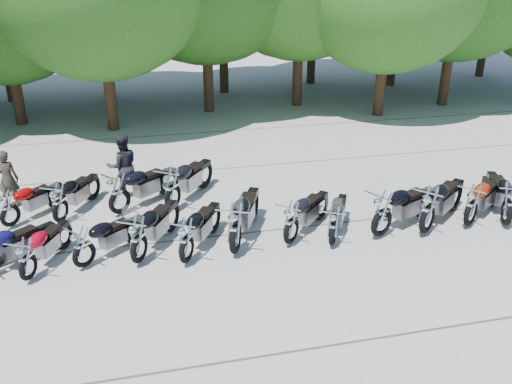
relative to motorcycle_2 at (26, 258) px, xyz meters
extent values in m
plane|color=gray|center=(5.20, -0.41, -0.57)|extent=(90.00, 90.00, 0.00)
cylinder|color=#3A2614|center=(-2.06, 12.43, 1.08)|extent=(0.44, 0.44, 3.31)
cylinder|color=#3A2614|center=(1.62, 10.83, 1.39)|extent=(0.44, 0.44, 3.93)
cylinder|color=#3A2614|center=(5.73, 12.68, 1.49)|extent=(0.44, 0.44, 4.13)
cylinder|color=#3A2614|center=(9.81, 12.79, 1.47)|extent=(0.44, 0.44, 4.09)
cylinder|color=#3A2614|center=(12.75, 10.40, 1.24)|extent=(0.44, 0.44, 3.62)
cylinder|color=#3A2614|center=(16.40, 11.37, 1.42)|extent=(0.44, 0.44, 3.98)
cylinder|color=#3A2614|center=(-3.09, 16.56, 1.19)|extent=(0.44, 0.44, 3.52)
cylinder|color=#3A2614|center=(1.43, 16.01, 1.14)|extent=(0.44, 0.44, 3.42)
cylinder|color=#3A2614|center=(7.00, 16.06, 1.21)|extent=(0.44, 0.44, 3.56)
cylinder|color=#3A2614|center=(11.89, 17.06, 1.31)|extent=(0.44, 0.44, 3.76)
cylinder|color=#3A2614|center=(15.88, 15.68, 1.24)|extent=(0.44, 0.44, 3.63)
cylinder|color=#3A2614|center=(21.81, 16.61, 1.61)|extent=(0.44, 0.44, 4.37)
imported|color=#2B241C|center=(-1.04, 4.10, 0.24)|extent=(0.66, 0.50, 1.63)
imported|color=black|center=(2.03, 4.08, 0.35)|extent=(1.02, 0.86, 1.86)
camera|label=1|loc=(2.50, -10.65, 5.85)|focal=38.00mm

